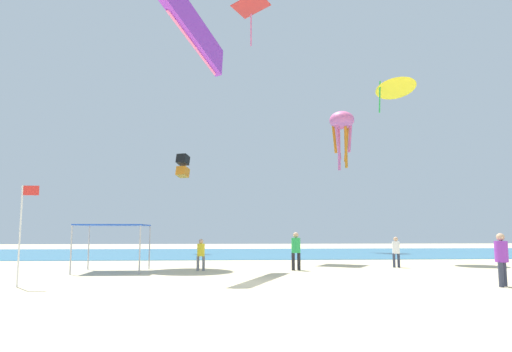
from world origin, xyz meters
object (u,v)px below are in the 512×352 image
at_px(person_central, 201,252).
at_px(banner_flag, 22,225).
at_px(person_rightmost, 296,248).
at_px(kite_box_black, 183,166).
at_px(canopy_tent, 114,227).
at_px(kite_parafoil_purple, 194,28).
at_px(person_leftmost, 501,255).
at_px(kite_delta_yellow, 395,86).
at_px(kite_diamond_red, 251,7).
at_px(kite_octopus_pink, 342,123).
at_px(person_near_tent, 396,249).

height_order(person_central, banner_flag, banner_flag).
height_order(person_rightmost, kite_box_black, kite_box_black).
bearing_deg(canopy_tent, kite_parafoil_purple, 6.40).
bearing_deg(canopy_tent, person_leftmost, -25.35).
relative_size(kite_delta_yellow, kite_diamond_red, 0.86).
xyz_separation_m(kite_diamond_red, kite_parafoil_purple, (-3.59, -9.62, -6.09)).
xyz_separation_m(person_leftmost, kite_parafoil_purple, (-11.58, 7.66, 11.56)).
height_order(canopy_tent, banner_flag, banner_flag).
distance_m(person_rightmost, banner_flag, 12.62).
relative_size(kite_octopus_pink, kite_parafoil_purple, 0.98).
distance_m(canopy_tent, person_rightmost, 9.11).
xyz_separation_m(person_rightmost, kite_diamond_red, (-1.75, 9.80, 17.64)).
height_order(kite_octopus_pink, kite_diamond_red, kite_diamond_red).
relative_size(banner_flag, kite_parafoil_purple, 0.61).
bearing_deg(kite_delta_yellow, person_leftmost, -104.58).
xyz_separation_m(person_leftmost, person_central, (-11.02, 7.53, -0.19)).
distance_m(person_leftmost, kite_diamond_red, 25.96).
relative_size(person_rightmost, kite_parafoil_purple, 0.33).
height_order(person_near_tent, person_central, person_near_tent).
xyz_separation_m(person_central, kite_delta_yellow, (12.55, 6.07, 10.78)).
relative_size(person_near_tent, person_central, 1.05).
bearing_deg(person_leftmost, kite_parafoil_purple, 106.76).
bearing_deg(person_rightmost, kite_diamond_red, 75.52).
height_order(canopy_tent, kite_parafoil_purple, kite_parafoil_purple).
height_order(person_near_tent, kite_octopus_pink, kite_octopus_pink).
xyz_separation_m(canopy_tent, kite_box_black, (1.57, 19.05, 5.71)).
xyz_separation_m(person_near_tent, kite_box_black, (-13.19, 17.37, 6.91)).
bearing_deg(person_central, kite_box_black, -84.96).
bearing_deg(kite_octopus_pink, person_near_tent, -78.44).
distance_m(person_central, kite_parafoil_purple, 11.76).
relative_size(canopy_tent, kite_box_black, 1.46).
distance_m(person_central, kite_octopus_pink, 26.72).
distance_m(person_near_tent, person_rightmost, 5.90).
xyz_separation_m(kite_delta_yellow, kite_box_black, (-15.25, 12.70, -3.82)).
height_order(banner_flag, kite_octopus_pink, kite_octopus_pink).
bearing_deg(person_rightmost, person_central, 154.70).
bearing_deg(person_near_tent, kite_box_black, -66.64).
bearing_deg(kite_diamond_red, canopy_tent, 173.72).
bearing_deg(person_rightmost, person_near_tent, -10.28).
bearing_deg(kite_diamond_red, person_rightmost, -140.13).
relative_size(canopy_tent, person_central, 2.02).
relative_size(person_leftmost, kite_parafoil_purple, 0.32).
relative_size(canopy_tent, kite_diamond_red, 0.89).
distance_m(person_near_tent, person_central, 10.59).
xyz_separation_m(banner_flag, kite_octopus_pink, (18.60, 27.03, 10.33)).
relative_size(banner_flag, kite_octopus_pink, 0.63).
height_order(person_near_tent, kite_delta_yellow, kite_delta_yellow).
relative_size(person_near_tent, kite_octopus_pink, 0.29).
bearing_deg(person_leftmost, person_near_tent, 53.62).
bearing_deg(kite_diamond_red, kite_octopus_pink, -11.75).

